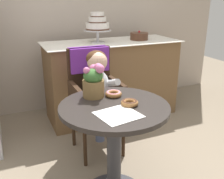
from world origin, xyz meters
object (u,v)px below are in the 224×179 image
Objects in this scene: tiered_cake_stand at (97,24)px; round_layer_cake at (139,36)px; donut_front at (114,94)px; cafe_table at (114,134)px; seated_child at (99,84)px; donut_mid at (130,102)px; flower_vase at (94,81)px; wicker_chair at (93,83)px.

round_layer_cake is at bearing -1.53° from tiered_cake_stand.
tiered_cake_stand is (0.32, 1.15, 0.36)m from donut_front.
cafe_table is at bearing -112.28° from donut_front.
seated_child is 6.42× the size of donut_mid.
round_layer_cake is (0.96, 1.09, 0.11)m from flower_vase.
cafe_table is at bearing -106.33° from tiered_cake_stand.
cafe_table is 2.20× the size of tiered_cake_stand.
tiered_cake_stand reaches higher than flower_vase.
flower_vase is (-0.16, 0.24, 0.10)m from donut_mid.
round_layer_cake is (0.79, 0.58, 0.30)m from wicker_chair.
tiered_cake_stand reaches higher than cafe_table.
round_layer_cake reaches higher than donut_front.
cafe_table is at bearing -100.48° from seated_child.
round_layer_cake is (0.83, 1.14, 0.20)m from donut_front.
cafe_table is 0.25m from donut_mid.
tiered_cake_stand reaches higher than donut_mid.
flower_vase is at bearing -113.15° from wicker_chair.
wicker_chair is at bearing 81.81° from cafe_table.
wicker_chair reaches higher than donut_front.
tiered_cake_stand is (0.38, 1.30, 0.59)m from cafe_table.
wicker_chair is 4.54× the size of round_layer_cake.
seated_child is 1.12m from round_layer_cake.
donut_mid is at bearing -102.27° from tiered_cake_stand.
wicker_chair is 8.43× the size of donut_mid.
donut_front and donut_mid have the same top height.
wicker_chair is at bearing 85.83° from donut_front.
tiered_cake_stand reaches higher than round_layer_cake.
tiered_cake_stand reaches higher than seated_child.
seated_child is at bearing 88.82° from donut_mid.
flower_vase is 0.73× the size of tiered_cake_stand.
cafe_table is at bearing -102.94° from wicker_chair.
donut_mid is at bearing -91.18° from seated_child.
donut_front is at bearing 98.43° from donut_mid.
tiered_cake_stand is (0.29, 1.34, 0.36)m from donut_mid.
flower_vase is at bearing -112.10° from tiered_cake_stand.
donut_mid reaches higher than cafe_table.
seated_child reaches higher than wicker_chair.
round_layer_cake reaches higher than flower_vase.
donut_mid is at bearing -81.57° from donut_front.
flower_vase is at bearing -131.41° from round_layer_cake.
donut_mid is at bearing -95.68° from wicker_chair.
donut_front is 0.36× the size of tiered_cake_stand.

